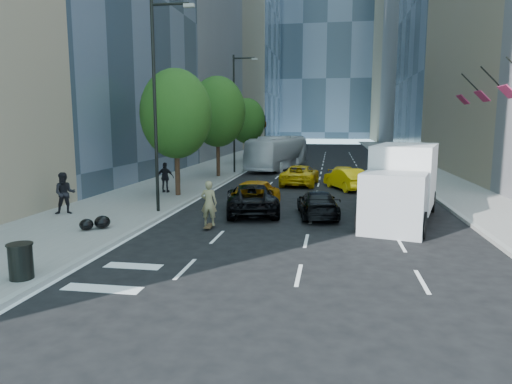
% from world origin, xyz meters
% --- Properties ---
extents(ground, '(160.00, 160.00, 0.00)m').
position_xyz_m(ground, '(0.00, 0.00, 0.00)').
color(ground, black).
rests_on(ground, ground).
extents(sidewalk_left, '(6.00, 120.00, 0.15)m').
position_xyz_m(sidewalk_left, '(-9.00, 30.00, 0.07)').
color(sidewalk_left, slate).
rests_on(sidewalk_left, ground).
extents(sidewalk_right, '(4.00, 120.00, 0.15)m').
position_xyz_m(sidewalk_right, '(10.00, 30.00, 0.07)').
color(sidewalk_right, slate).
rests_on(sidewalk_right, ground).
extents(tower_left_end, '(20.00, 28.00, 60.00)m').
position_xyz_m(tower_left_end, '(-22.00, 92.00, 30.00)').
color(tower_left_end, '#2F3C49').
rests_on(tower_left_end, ground).
extents(tower_right_far, '(20.00, 24.00, 50.00)m').
position_xyz_m(tower_right_far, '(22.00, 98.00, 25.00)').
color(tower_right_far, gray).
rests_on(tower_right_far, ground).
extents(lamp_near, '(2.13, 0.22, 10.00)m').
position_xyz_m(lamp_near, '(-6.32, 4.00, 5.81)').
color(lamp_near, black).
rests_on(lamp_near, sidewalk_left).
extents(lamp_far, '(2.13, 0.22, 10.00)m').
position_xyz_m(lamp_far, '(-6.32, 22.00, 5.81)').
color(lamp_far, black).
rests_on(lamp_far, sidewalk_left).
extents(tree_near, '(4.20, 4.20, 7.46)m').
position_xyz_m(tree_near, '(-7.20, 9.00, 4.97)').
color(tree_near, '#2F2012').
rests_on(tree_near, sidewalk_left).
extents(tree_mid, '(4.50, 4.50, 7.99)m').
position_xyz_m(tree_mid, '(-7.20, 19.00, 5.32)').
color(tree_mid, '#2F2012').
rests_on(tree_mid, sidewalk_left).
extents(tree_far, '(3.90, 3.90, 6.92)m').
position_xyz_m(tree_far, '(-7.20, 32.00, 4.62)').
color(tree_far, '#2F2012').
rests_on(tree_far, sidewalk_left).
extents(traffic_signal, '(2.48, 0.53, 5.20)m').
position_xyz_m(traffic_signal, '(-6.40, 40.00, 4.23)').
color(traffic_signal, black).
rests_on(traffic_signal, sidewalk_left).
extents(facade_flags, '(1.85, 13.30, 2.05)m').
position_xyz_m(facade_flags, '(10.64, 10.00, 6.18)').
color(facade_flags, black).
rests_on(facade_flags, ground).
extents(skateboarder, '(0.72, 0.49, 1.92)m').
position_xyz_m(skateboarder, '(-3.20, 1.40, 0.96)').
color(skateboarder, olive).
rests_on(skateboarder, ground).
extents(black_sedan_lincoln, '(3.50, 5.68, 1.47)m').
position_xyz_m(black_sedan_lincoln, '(-2.00, 5.00, 0.73)').
color(black_sedan_lincoln, black).
rests_on(black_sedan_lincoln, ground).
extents(black_sedan_mercedes, '(2.34, 4.54, 1.26)m').
position_xyz_m(black_sedan_mercedes, '(1.28, 4.61, 0.63)').
color(black_sedan_mercedes, black).
rests_on(black_sedan_mercedes, ground).
extents(taxi_a, '(2.39, 4.77, 1.56)m').
position_xyz_m(taxi_a, '(-2.00, 6.50, 0.78)').
color(taxi_a, orange).
rests_on(taxi_a, ground).
extents(taxi_b, '(3.17, 4.60, 1.44)m').
position_xyz_m(taxi_b, '(2.91, 14.00, 0.72)').
color(taxi_b, yellow).
rests_on(taxi_b, ground).
extents(taxi_c, '(2.69, 5.31, 1.44)m').
position_xyz_m(taxi_c, '(-0.33, 15.80, 0.72)').
color(taxi_c, '#CFA00A').
rests_on(taxi_c, ground).
extents(taxi_d, '(2.60, 4.65, 1.27)m').
position_xyz_m(taxi_d, '(2.82, 17.30, 0.64)').
color(taxi_d, yellow).
rests_on(taxi_d, ground).
extents(city_bus, '(4.90, 11.72, 3.18)m').
position_xyz_m(city_bus, '(-3.20, 26.81, 1.59)').
color(city_bus, silver).
rests_on(city_bus, ground).
extents(box_truck, '(4.37, 7.63, 3.45)m').
position_xyz_m(box_truck, '(5.08, 4.37, 1.75)').
color(box_truck, silver).
rests_on(box_truck, ground).
extents(pedestrian_a, '(1.20, 1.11, 1.99)m').
position_xyz_m(pedestrian_a, '(-10.59, 2.60, 1.15)').
color(pedestrian_a, black).
rests_on(pedestrian_a, sidewalk_left).
extents(pedestrian_b, '(1.11, 0.48, 1.87)m').
position_xyz_m(pedestrian_b, '(-8.31, 9.90, 1.09)').
color(pedestrian_b, black).
rests_on(pedestrian_b, sidewalk_left).
extents(trash_can, '(0.65, 0.65, 0.97)m').
position_xyz_m(trash_can, '(-6.60, -6.00, 0.63)').
color(trash_can, black).
rests_on(trash_can, sidewalk_left).
extents(garbage_bags, '(1.08, 1.04, 0.53)m').
position_xyz_m(garbage_bags, '(-7.58, -0.08, 0.40)').
color(garbage_bags, black).
rests_on(garbage_bags, sidewalk_left).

